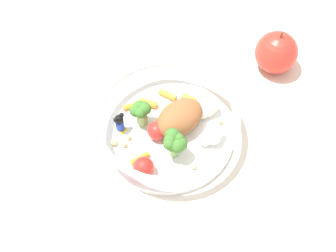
{
  "coord_description": "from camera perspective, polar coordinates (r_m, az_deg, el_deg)",
  "views": [
    {
      "loc": [
        -0.35,
        0.19,
        0.63
      ],
      "look_at": [
        -0.0,
        0.01,
        0.03
      ],
      "focal_mm": 48.29,
      "sensor_mm": 36.0,
      "label": 1
    }
  ],
  "objects": [
    {
      "name": "ground_plane",
      "position": [
        0.74,
        0.23,
        -0.96
      ],
      "size": [
        2.4,
        2.4,
        0.0
      ],
      "primitive_type": "plane",
      "color": "silver"
    },
    {
      "name": "food_container",
      "position": [
        0.72,
        0.47,
        0.14
      ],
      "size": [
        0.23,
        0.23,
        0.06
      ],
      "color": "white",
      "rests_on": "ground_plane"
    },
    {
      "name": "loose_apple",
      "position": [
        0.82,
        13.51,
        9.02
      ],
      "size": [
        0.08,
        0.08,
        0.09
      ],
      "color": "red",
      "rests_on": "ground_plane"
    }
  ]
}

